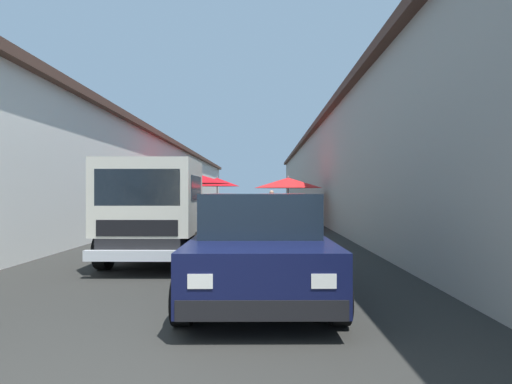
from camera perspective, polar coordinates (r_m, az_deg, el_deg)
name	(u,v)px	position (r m, az deg, el deg)	size (l,w,h in m)	color
ground	(235,227)	(15.72, -3.16, -5.39)	(90.00, 90.00, 0.00)	#282826
building_left_whitewash	(87,178)	(19.77, -24.33, 1.95)	(49.80, 7.50, 4.28)	silver
building_right_concrete	(393,172)	(18.92, 20.09, 2.86)	(49.80, 7.50, 4.82)	#A39E93
fruit_stall_near_right	(288,186)	(15.93, 4.94, 0.88)	(2.88, 2.88, 2.16)	#9E9EA3
fruit_stall_near_left	(197,182)	(16.92, -8.93, 1.53)	(2.87, 2.87, 2.36)	#9E9EA3
fruit_stall_mid_lane	(217,185)	(21.16, -5.95, 1.01)	(2.52, 2.52, 2.35)	#9E9EA3
hatchback_car	(259,242)	(5.57, 0.48, -7.60)	(3.95, 1.99, 1.45)	#0F1438
delivery_truck	(160,213)	(8.09, -14.43, -3.08)	(4.93, 2.00, 2.08)	black
vendor_by_crates	(272,204)	(17.64, 2.38, -1.91)	(0.58, 0.36, 1.55)	#665B4C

